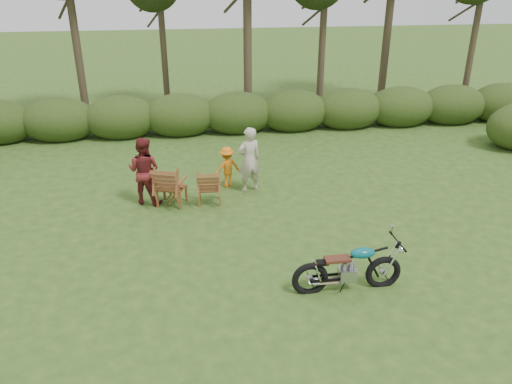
{
  "coord_description": "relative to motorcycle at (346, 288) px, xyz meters",
  "views": [
    {
      "loc": [
        -1.75,
        -7.93,
        5.39
      ],
      "look_at": [
        -0.37,
        1.78,
        0.9
      ],
      "focal_mm": 35.0,
      "sensor_mm": 36.0,
      "label": 1
    }
  ],
  "objects": [
    {
      "name": "tree_line",
      "position": [
        -0.44,
        10.43,
        3.81
      ],
      "size": [
        22.52,
        11.62,
        8.14
      ],
      "color": "#392C1F",
      "rests_on": "ground"
    },
    {
      "name": "lawn_chair_right",
      "position": [
        -2.26,
        3.96,
        0.0
      ],
      "size": [
        0.67,
        0.67,
        0.92
      ],
      "primitive_type": null,
      "rotation": [
        0.0,
        0.0,
        3.08
      ],
      "color": "brown",
      "rests_on": "ground"
    },
    {
      "name": "adult_a",
      "position": [
        -1.19,
        4.55,
        0.0
      ],
      "size": [
        0.72,
        0.59,
        1.72
      ],
      "primitive_type": "imported",
      "rotation": [
        0.0,
        0.0,
        3.47
      ],
      "color": "#B9AB98",
      "rests_on": "ground"
    },
    {
      "name": "ground",
      "position": [
        -0.94,
        0.69,
        0.0
      ],
      "size": [
        80.0,
        80.0,
        0.0
      ],
      "primitive_type": "plane",
      "color": "#284517",
      "rests_on": "ground"
    },
    {
      "name": "lawn_chair_left",
      "position": [
        -3.17,
        4.01,
        0.0
      ],
      "size": [
        0.91,
        0.91,
        1.05
      ],
      "primitive_type": null,
      "rotation": [
        0.0,
        0.0,
        2.82
      ],
      "color": "brown",
      "rests_on": "ground"
    },
    {
      "name": "cup",
      "position": [
        -3.17,
        4.0,
        0.57
      ],
      "size": [
        0.15,
        0.15,
        0.09
      ],
      "primitive_type": "imported",
      "rotation": [
        0.0,
        0.0,
        -0.29
      ],
      "color": "#C3B3A0",
      "rests_on": "side_table"
    },
    {
      "name": "side_table",
      "position": [
        -3.14,
        4.02,
        0.26
      ],
      "size": [
        0.55,
        0.48,
        0.53
      ],
      "primitive_type": null,
      "rotation": [
        0.0,
        0.0,
        0.1
      ],
      "color": "brown",
      "rests_on": "ground"
    },
    {
      "name": "child",
      "position": [
        -1.73,
        4.9,
        0.0
      ],
      "size": [
        0.81,
        0.63,
        1.1
      ],
      "primitive_type": "imported",
      "rotation": [
        0.0,
        0.0,
        3.5
      ],
      "color": "orange",
      "rests_on": "ground"
    },
    {
      "name": "motorcycle",
      "position": [
        0.0,
        0.0,
        0.0
      ],
      "size": [
        1.93,
        0.76,
        1.1
      ],
      "primitive_type": null,
      "rotation": [
        0.0,
        0.0,
        0.01
      ],
      "color": "#0D9EA9",
      "rests_on": "ground"
    },
    {
      "name": "adult_b",
      "position": [
        -3.8,
        4.21,
        0.0
      ],
      "size": [
        1.0,
        0.9,
        1.68
      ],
      "primitive_type": "imported",
      "rotation": [
        0.0,
        0.0,
        2.76
      ],
      "color": "maroon",
      "rests_on": "ground"
    }
  ]
}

